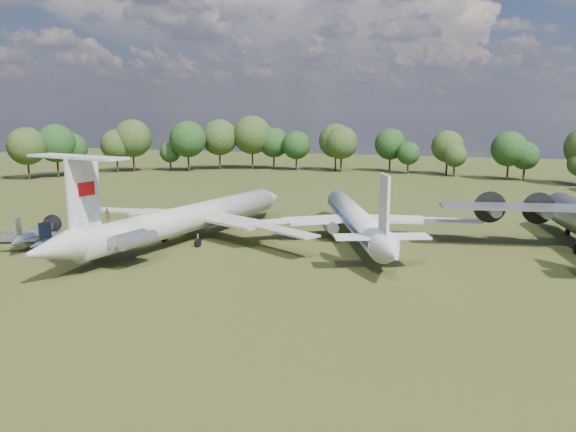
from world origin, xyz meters
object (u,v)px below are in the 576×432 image
(il62_airliner, at_px, (189,223))
(small_prop_northwest, at_px, (35,236))
(tu104_jet, at_px, (356,224))
(small_prop_west, at_px, (80,241))
(person_on_il62, at_px, (108,215))

(il62_airliner, distance_m, small_prop_northwest, 19.17)
(tu104_jet, bearing_deg, il62_airliner, 178.04)
(small_prop_west, bearing_deg, tu104_jet, 44.42)
(small_prop_northwest, xyz_separation_m, person_on_il62, (14.83, -5.68, 4.47))
(small_prop_west, distance_m, person_on_il62, 10.66)
(small_prop_west, relative_size, small_prop_northwest, 0.95)
(il62_airliner, height_order, small_prop_northwest, il62_airliner)
(tu104_jet, bearing_deg, person_on_il62, -160.16)
(tu104_jet, distance_m, small_prop_northwest, 40.38)
(il62_airliner, height_order, tu104_jet, il62_airliner)
(small_prop_west, height_order, small_prop_northwest, small_prop_northwest)
(tu104_jet, xyz_separation_m, small_prop_west, (-30.92, -14.37, -1.15))
(tu104_jet, height_order, person_on_il62, person_on_il62)
(il62_airliner, distance_m, tu104_jet, 21.26)
(tu104_jet, xyz_separation_m, person_on_il62, (-22.97, -19.85, 3.37))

